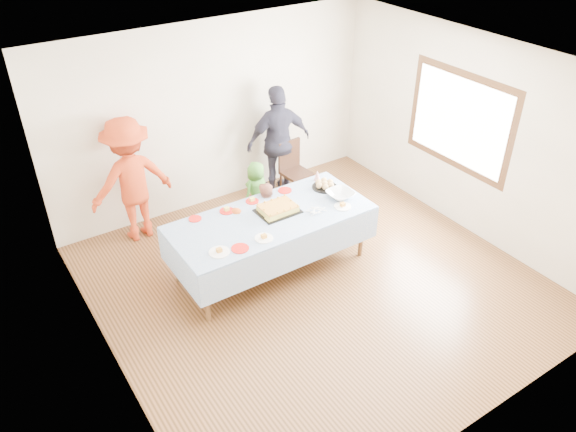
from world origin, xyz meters
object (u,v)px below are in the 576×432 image
party_table (271,220)px  birthday_cake (278,209)px  adult_left (131,180)px  dining_chair (293,167)px

party_table → birthday_cake: 0.17m
party_table → adult_left: bearing=124.7°
birthday_cake → dining_chair: (1.11, 1.31, -0.32)m
dining_chair → adult_left: bearing=168.7°
birthday_cake → party_table: bearing=-160.2°
dining_chair → adult_left: size_ratio=0.52×
adult_left → birthday_cake: bearing=125.6°
party_table → dining_chair: dining_chair is taller
birthday_cake → dining_chair: size_ratio=0.56×
party_table → dining_chair: bearing=47.6°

